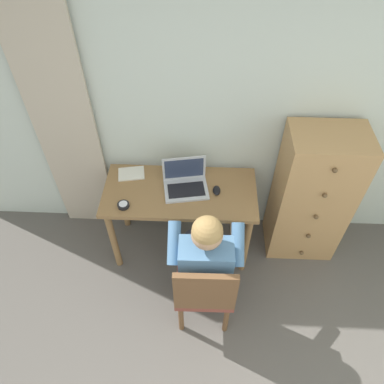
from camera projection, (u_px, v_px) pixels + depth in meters
The scene contains 10 objects.
wall_back at pixel (230, 113), 2.74m from camera, with size 4.80×0.05×2.50m, color silver.
curtain_panel at pixel (66, 131), 2.85m from camera, with size 0.48×0.03×2.17m, color #BCAD99.
desk at pixel (180, 201), 2.97m from camera, with size 1.21×0.56×0.75m.
dresser at pixel (311, 196), 3.00m from camera, with size 0.58×0.44×1.27m.
chair at pixel (205, 289), 2.61m from camera, with size 0.43×0.41×0.86m.
person_seated at pixel (205, 254), 2.60m from camera, with size 0.53×0.59×1.18m.
laptop at pixel (185, 182), 2.88m from camera, with size 0.38×0.30×0.24m.
computer_mouse at pixel (217, 190), 2.86m from camera, with size 0.06×0.10×0.03m, color black.
desk_clock at pixel (123, 205), 2.76m from camera, with size 0.09×0.09×0.03m.
notebook_pad at pixel (131, 174), 3.00m from camera, with size 0.21×0.15×0.01m, color silver.
Camera 1 is at (-0.19, -0.09, 2.88)m, focal length 34.22 mm.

